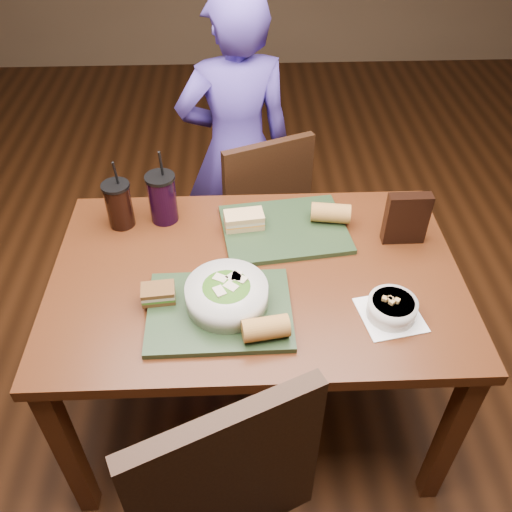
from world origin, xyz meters
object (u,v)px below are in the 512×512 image
Objects in this scene: diner at (237,150)px; baguette_far at (331,213)px; cup_cola at (119,204)px; sandwich_far at (244,220)px; cup_berry at (162,198)px; chair_far at (266,211)px; sandwich_near at (158,293)px; baguette_near at (266,328)px; tray_far at (284,229)px; chip_bag at (406,218)px; dining_table at (256,292)px; salad_bowl at (227,294)px; tray_near at (220,311)px; soup_bowl at (392,308)px.

diner is 10.29× the size of baguette_far.
cup_cola is at bearing 43.87° from diner.
cup_berry is (-0.28, 0.08, 0.05)m from sandwich_far.
chair_far is 0.92m from sandwich_near.
cup_cola is (-0.47, 0.54, 0.03)m from baguette_near.
tray_far is 1.63× the size of cup_cola.
chip_bag is (0.23, -0.09, 0.04)m from baguette_far.
diner reaches higher than dining_table.
baguette_near is 0.96× the size of baguette_far.
chip_bag reaches higher than dining_table.
sandwich_near is at bearing -114.90° from chair_far.
sandwich_far reaches higher than sandwich_near.
cup_berry is 0.83m from chip_bag.
salad_bowl is at bearing -48.44° from cup_cola.
chip_bag reaches higher than tray_near.
baguette_far is at bearing 41.12° from dining_table.
sandwich_far is at bearing -6.93° from cup_cola.
dining_table is at bearing 93.19° from baguette_near.
dining_table is at bearing -30.22° from cup_cola.
tray_near is at bearing -133.45° from baguette_far.
tray_far is (0.03, -0.46, 0.27)m from chair_far.
salad_bowl reaches higher than baguette_near.
cup_cola reaches higher than sandwich_far.
tray_near is 3.25× the size of baguette_near.
diner is 1.14m from soup_bowl.
sandwich_near is 0.84m from chip_bag.
tray_far is (0.22, 0.37, 0.00)m from tray_near.
chair_far is 0.76m from chip_bag.
soup_bowl is at bearing -70.09° from chair_far.
soup_bowl is at bearing -44.75° from sandwich_far.
tray_near is 3.12× the size of baguette_far.
tray_far is (0.11, 0.20, 0.10)m from dining_table.
tray_near is (-0.06, -1.02, 0.07)m from diner.
diner reaches higher than cup_cola.
salad_bowl is 1.79× the size of baguette_far.
baguette_near is (0.05, -0.49, 0.01)m from sandwich_far.
chair_far is 0.57m from baguette_far.
chip_bag is at bearing -9.11° from tray_far.
diner is at bearing 87.79° from salad_bowl.
dining_table is 0.94× the size of diner.
tray_near is (-0.19, -0.83, 0.27)m from chair_far.
chip_bag is (0.55, -0.71, 0.15)m from diner.
cup_cola is at bearing 131.12° from baguette_near.
chair_far is at bearing 114.27° from baguette_far.
soup_bowl is 0.38m from baguette_near.
cup_berry is at bearing 9.14° from cup_cola.
chair_far is 3.67× the size of salad_bowl.
sandwich_near is at bearing 172.67° from salad_bowl.
cup_cola is (-0.37, 0.42, 0.03)m from salad_bowl.
sandwich_far is 1.05× the size of baguette_far.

